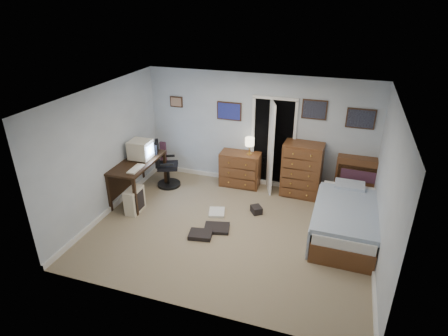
# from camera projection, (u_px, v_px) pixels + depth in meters

# --- Properties ---
(floor) EXTENTS (5.00, 4.00, 0.02)m
(floor) POSITION_uv_depth(u_px,v_px,m) (230.00, 230.00, 6.94)
(floor) COLOR gray
(floor) RESTS_ON ground
(computer_desk) EXTENTS (0.70, 1.46, 0.83)m
(computer_desk) POSITION_uv_depth(u_px,v_px,m) (134.00, 169.00, 7.81)
(computer_desk) COLOR black
(computer_desk) RESTS_ON floor
(crt_monitor) EXTENTS (0.44, 0.41, 0.40)m
(crt_monitor) POSITION_uv_depth(u_px,v_px,m) (141.00, 150.00, 7.73)
(crt_monitor) COLOR beige
(crt_monitor) RESTS_ON computer_desk
(keyboard) EXTENTS (0.18, 0.45, 0.03)m
(keyboard) POSITION_uv_depth(u_px,v_px,m) (136.00, 169.00, 7.34)
(keyboard) COLOR beige
(keyboard) RESTS_ON computer_desk
(pc_tower) EXTENTS (0.24, 0.47, 0.50)m
(pc_tower) POSITION_uv_depth(u_px,v_px,m) (135.00, 200.00, 7.42)
(pc_tower) COLOR beige
(pc_tower) RESTS_ON floor
(office_chair) EXTENTS (0.68, 0.68, 1.07)m
(office_chair) POSITION_uv_depth(u_px,v_px,m) (165.00, 169.00, 8.34)
(office_chair) COLOR black
(office_chair) RESTS_ON floor
(media_stack) EXTENTS (0.15, 0.15, 0.73)m
(media_stack) POSITION_uv_depth(u_px,v_px,m) (164.00, 155.00, 9.16)
(media_stack) COLOR maroon
(media_stack) RESTS_ON floor
(low_dresser) EXTENTS (0.90, 0.47, 0.78)m
(low_dresser) POSITION_uv_depth(u_px,v_px,m) (240.00, 169.00, 8.38)
(low_dresser) COLOR brown
(low_dresser) RESTS_ON floor
(table_lamp) EXTENTS (0.20, 0.20, 0.38)m
(table_lamp) POSITION_uv_depth(u_px,v_px,m) (250.00, 142.00, 8.04)
(table_lamp) COLOR gold
(table_lamp) RESTS_ON low_dresser
(doorway) EXTENTS (0.96, 1.12, 2.05)m
(doorway) POSITION_uv_depth(u_px,v_px,m) (275.00, 140.00, 8.36)
(doorway) COLOR black
(doorway) RESTS_ON floor
(tall_dresser) EXTENTS (0.83, 0.52, 1.18)m
(tall_dresser) POSITION_uv_depth(u_px,v_px,m) (302.00, 170.00, 7.89)
(tall_dresser) COLOR brown
(tall_dresser) RESTS_ON floor
(headboard_bookcase) EXTENTS (1.09, 0.33, 0.97)m
(headboard_bookcase) POSITION_uv_depth(u_px,v_px,m) (362.00, 179.00, 7.67)
(headboard_bookcase) COLOR brown
(headboard_bookcase) RESTS_ON floor
(bed) EXTENTS (1.12, 2.04, 0.66)m
(bed) POSITION_uv_depth(u_px,v_px,m) (345.00, 219.00, 6.68)
(bed) COLOR brown
(bed) RESTS_ON floor
(wall_posters) EXTENTS (4.38, 0.04, 0.60)m
(wall_posters) POSITION_uv_depth(u_px,v_px,m) (285.00, 112.00, 7.73)
(wall_posters) COLOR #331E11
(wall_posters) RESTS_ON floor
(floor_clutter) EXTENTS (1.13, 1.43, 0.14)m
(floor_clutter) POSITION_uv_depth(u_px,v_px,m) (220.00, 224.00, 7.05)
(floor_clutter) COLOR black
(floor_clutter) RESTS_ON floor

